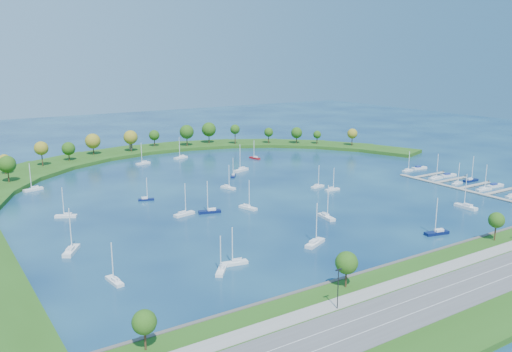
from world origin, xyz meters
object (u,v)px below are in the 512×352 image
moored_boat_8 (437,232)px  moored_boat_16 (146,199)px  moored_boat_15 (143,163)px  docked_boat_10 (408,170)px  moored_boat_0 (181,157)px  moored_boat_1 (315,242)px  docked_boat_6 (457,183)px  moored_boat_3 (71,250)px  docked_boat_11 (419,168)px  moored_boat_18 (332,189)px  harbor_tower (131,146)px  moored_boat_9 (210,211)px  docked_boat_2 (512,195)px  dock_system (481,189)px  moored_boat_4 (248,207)px  moored_boat_19 (241,169)px  moored_boat_11 (255,157)px  moored_boat_17 (235,262)px  moored_boat_21 (184,213)px  docked_boat_7 (471,180)px  moored_boat_12 (221,269)px  moored_boat_5 (326,216)px  moored_boat_14 (233,175)px  moored_boat_7 (66,215)px  moored_boat_20 (33,189)px  docked_boat_8 (436,177)px  moored_boat_2 (318,186)px  docked_boat_4 (484,189)px  moored_boat_10 (466,206)px  moored_boat_6 (115,280)px

moored_boat_8 → moored_boat_16: (-68.01, 96.25, -0.09)m
moored_boat_15 → docked_boat_10: (110.88, -94.88, -0.04)m
moored_boat_0 → moored_boat_1: size_ratio=0.94×
moored_boat_0 → docked_boat_6: (83.37, -131.15, -0.07)m
moored_boat_3 → docked_boat_11: 192.05m
moored_boat_18 → harbor_tower: bearing=112.1°
moored_boat_9 → docked_boat_2: (121.50, -51.43, -0.06)m
moored_boat_18 → docked_boat_10: 61.05m
dock_system → moored_boat_4: moored_boat_4 is taller
harbor_tower → moored_boat_19: size_ratio=0.28×
moored_boat_0 → docked_boat_10: size_ratio=1.23×
moored_boat_11 → moored_boat_15: bearing=60.2°
moored_boat_17 → moored_boat_16: bearing=-82.4°
moored_boat_9 → moored_boat_11: bearing=-115.1°
moored_boat_11 → moored_boat_21: 116.80m
moored_boat_21 → docked_boat_7: (141.95, -25.64, -0.00)m
moored_boat_12 → docked_boat_7: docked_boat_7 is taller
moored_boat_9 → docked_boat_6: moored_boat_9 is taller
moored_boat_16 → moored_boat_5: bearing=-32.3°
moored_boat_11 → moored_boat_14: moored_boat_11 is taller
moored_boat_1 → docked_boat_6: bearing=-10.2°
moored_boat_8 → moored_boat_1: bearing=-7.0°
moored_boat_7 → moored_boat_12: bearing=135.8°
moored_boat_20 → docked_boat_8: 192.73m
moored_boat_2 → moored_boat_14: (-21.51, 40.93, -0.01)m
moored_boat_2 → dock_system: bearing=-44.2°
moored_boat_4 → docked_boat_6: 107.92m
docked_boat_2 → docked_boat_4: (-0.02, 13.92, 0.04)m
moored_boat_1 → moored_boat_14: (28.12, 99.68, -0.12)m
moored_boat_5 → docked_boat_7: size_ratio=1.05×
moored_boat_15 → moored_boat_5: bearing=88.2°
moored_boat_8 → docked_boat_4: size_ratio=1.09×
moored_boat_3 → docked_boat_2: (178.23, -37.44, -0.11)m
moored_boat_7 → moored_boat_12: moored_boat_7 is taller
moored_boat_1 → moored_boat_14: size_ratio=1.42×
moored_boat_11 → moored_boat_1: bearing=143.8°
moored_boat_8 → docked_boat_2: bearing=-155.8°
moored_boat_2 → moored_boat_4: moored_boat_4 is taller
moored_boat_0 → moored_boat_21: 115.84m
moored_boat_8 → docked_boat_10: moored_boat_8 is taller
moored_boat_10 → moored_boat_17: bearing=90.5°
moored_boat_4 → moored_boat_21: moored_boat_21 is taller
moored_boat_15 → docked_boat_2: (108.48, -155.39, -0.04)m
moored_boat_10 → moored_boat_0: bearing=19.0°
moored_boat_6 → docked_boat_8: 177.21m
moored_boat_20 → moored_boat_10: bearing=124.0°
moored_boat_14 → moored_boat_4: bearing=13.3°
moored_boat_19 → moored_boat_1: bearing=49.2°
moored_boat_20 → moored_boat_6: bearing=75.0°
moored_boat_10 → moored_boat_21: bearing=62.8°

